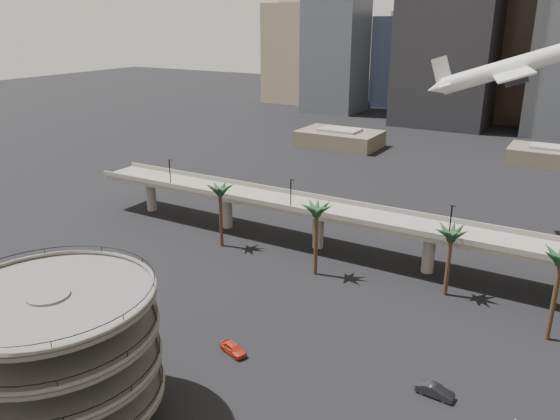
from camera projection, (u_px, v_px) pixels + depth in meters
The scene contains 7 objects.
parking_ramp at pixel (56, 348), 58.46m from camera, with size 22.20×22.20×17.35m.
overpass at pixel (372, 223), 101.09m from camera, with size 130.00×9.30×14.70m.
palm_trees at pixel (423, 227), 87.90m from camera, with size 76.40×18.40×14.00m.
low_buildings at pixel (494, 154), 170.33m from camera, with size 135.00×27.50×6.80m.
airborne_jet at pixel (513, 67), 97.88m from camera, with size 30.04×27.35×12.59m.
car_a at pixel (233, 348), 74.17m from camera, with size 1.77×4.41×1.50m, color red.
car_b at pixel (435, 391), 65.77m from camera, with size 1.60×4.59×1.51m, color black.
Camera 1 is at (33.09, -35.18, 43.25)m, focal length 35.00 mm.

